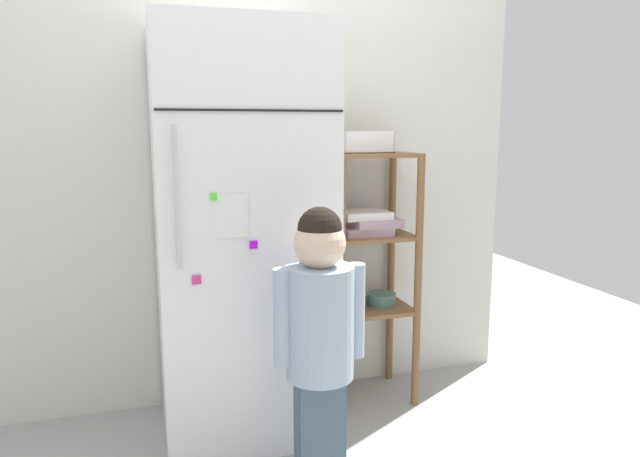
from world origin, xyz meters
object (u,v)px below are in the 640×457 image
pantry_shelf_unit (368,251)px  fruit_bin (364,144)px  refrigerator (242,236)px  child_standing (320,321)px

pantry_shelf_unit → fruit_bin: (-0.03, -0.00, 0.51)m
refrigerator → child_standing: refrigerator is taller
refrigerator → pantry_shelf_unit: refrigerator is taller
refrigerator → fruit_bin: size_ratio=7.26×
child_standing → pantry_shelf_unit: pantry_shelf_unit is taller
child_standing → fruit_bin: (0.41, 0.64, 0.61)m
fruit_bin → child_standing: bearing=-122.6°
child_standing → fruit_bin: size_ratio=4.41×
child_standing → refrigerator: bearing=109.9°
child_standing → pantry_shelf_unit: bearing=55.6°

